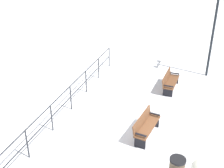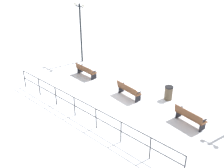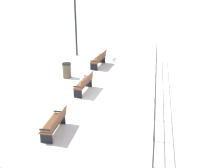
{
  "view_description": "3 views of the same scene",
  "coord_description": "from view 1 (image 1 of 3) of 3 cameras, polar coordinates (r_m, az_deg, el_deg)",
  "views": [
    {
      "loc": [
        1.55,
        -8.84,
        6.79
      ],
      "look_at": [
        -2.16,
        1.9,
        0.94
      ],
      "focal_mm": 47.09,
      "sensor_mm": 36.0,
      "label": 1
    },
    {
      "loc": [
        -11.37,
        -9.11,
        8.22
      ],
      "look_at": [
        -1.32,
        0.28,
        1.21
      ],
      "focal_mm": 44.47,
      "sensor_mm": 36.0,
      "label": 2
    },
    {
      "loc": [
        -3.51,
        14.32,
        6.27
      ],
      "look_at": [
        -1.79,
        1.77,
        1.22
      ],
      "focal_mm": 51.63,
      "sensor_mm": 36.0,
      "label": 3
    }
  ],
  "objects": [
    {
      "name": "ground_plane",
      "position": [
        11.25,
        7.36,
        -10.16
      ],
      "size": [
        80.0,
        80.0,
        0.0
      ],
      "primitive_type": "plane",
      "color": "white",
      "rests_on": "ground"
    },
    {
      "name": "bench_second",
      "position": [
        11.01,
        6.56,
        -8.01
      ],
      "size": [
        0.73,
        1.72,
        0.87
      ],
      "rotation": [
        0.0,
        0.0,
        -0.13
      ],
      "color": "brown",
      "rests_on": "ground"
    },
    {
      "name": "bench_third",
      "position": [
        14.43,
        11.16,
        0.55
      ],
      "size": [
        0.63,
        1.7,
        0.82
      ],
      "rotation": [
        0.0,
        0.0,
        -0.05
      ],
      "color": "brown",
      "rests_on": "ground"
    },
    {
      "name": "lamppost_middle",
      "position": [
        15.56,
        19.39,
        11.69
      ],
      "size": [
        0.26,
        1.15,
        4.44
      ],
      "color": "black",
      "rests_on": "ground"
    },
    {
      "name": "waterfront_railing",
      "position": [
        11.9,
        -9.79,
        -3.75
      ],
      "size": [
        0.05,
        11.43,
        1.13
      ],
      "color": "#26282D",
      "rests_on": "ground"
    }
  ]
}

